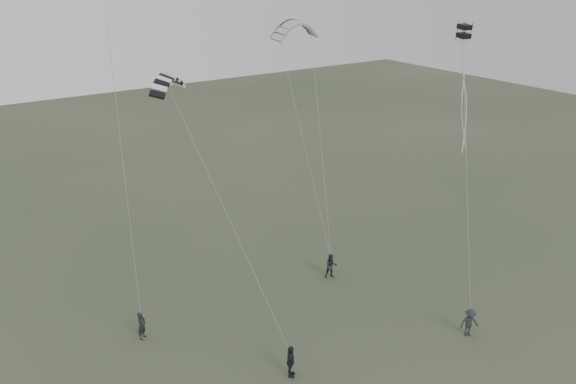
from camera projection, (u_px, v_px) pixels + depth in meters
ground at (330, 355)px, 29.05m from camera, size 140.00×140.00×0.00m
flyer_left at (142, 326)px, 30.06m from camera, size 0.69×0.67×1.60m
flyer_right at (331, 266)px, 35.92m from camera, size 0.98×0.89×1.64m
flyer_center at (291, 362)px, 27.24m from camera, size 0.99×1.03×1.73m
flyer_far at (469, 323)px, 30.27m from camera, size 1.21×0.98×1.64m
kite_pale_large at (296, 23)px, 37.23m from camera, size 3.95×1.85×1.72m
kite_striped at (167, 77)px, 25.41m from camera, size 2.63×2.58×1.25m
kite_box at (464, 31)px, 29.37m from camera, size 0.63×0.69×0.74m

